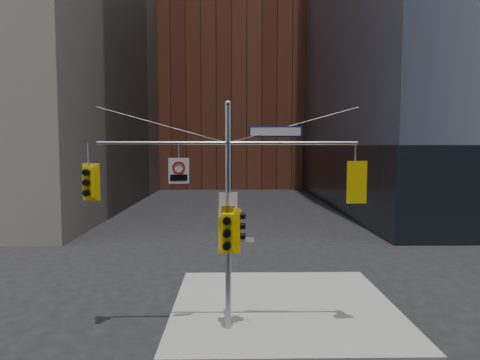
{
  "coord_description": "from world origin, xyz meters",
  "views": [
    {
      "loc": [
        0.14,
        -11.17,
        5.87
      ],
      "look_at": [
        0.37,
        2.0,
        4.86
      ],
      "focal_mm": 32.0,
      "sensor_mm": 36.0,
      "label": 1
    }
  ],
  "objects_px": {
    "street_sign_blade": "(275,132)",
    "regulatory_sign_arm": "(179,170)",
    "traffic_light_east_arm": "(355,182)",
    "traffic_light_pole_side": "(238,226)",
    "signal_assembly": "(228,194)",
    "traffic_light_west_arm": "(89,182)",
    "traffic_light_pole_front": "(228,232)"
  },
  "relations": [
    {
      "from": "street_sign_blade",
      "to": "regulatory_sign_arm",
      "type": "distance_m",
      "value": 3.2
    },
    {
      "from": "regulatory_sign_arm",
      "to": "traffic_light_east_arm",
      "type": "bearing_deg",
      "value": -6.95
    },
    {
      "from": "traffic_light_pole_side",
      "to": "street_sign_blade",
      "type": "height_order",
      "value": "street_sign_blade"
    },
    {
      "from": "signal_assembly",
      "to": "traffic_light_west_arm",
      "type": "bearing_deg",
      "value": 179.83
    },
    {
      "from": "traffic_light_west_arm",
      "to": "street_sign_blade",
      "type": "distance_m",
      "value": 5.94
    },
    {
      "from": "traffic_light_east_arm",
      "to": "traffic_light_pole_front",
      "type": "bearing_deg",
      "value": -0.93
    },
    {
      "from": "signal_assembly",
      "to": "traffic_light_west_arm",
      "type": "height_order",
      "value": "signal_assembly"
    },
    {
      "from": "traffic_light_west_arm",
      "to": "traffic_light_pole_side",
      "type": "xyz_separation_m",
      "value": [
        4.6,
        -0.01,
        -1.37
      ]
    },
    {
      "from": "signal_assembly",
      "to": "traffic_light_pole_front",
      "type": "xyz_separation_m",
      "value": [
        0.0,
        -0.27,
        -1.13
      ]
    },
    {
      "from": "traffic_light_west_arm",
      "to": "regulatory_sign_arm",
      "type": "xyz_separation_m",
      "value": [
        2.77,
        -0.03,
        0.38
      ]
    },
    {
      "from": "traffic_light_east_arm",
      "to": "street_sign_blade",
      "type": "relative_size",
      "value": 0.8
    },
    {
      "from": "traffic_light_pole_front",
      "to": "street_sign_blade",
      "type": "relative_size",
      "value": 0.87
    },
    {
      "from": "traffic_light_east_arm",
      "to": "regulatory_sign_arm",
      "type": "relative_size",
      "value": 1.66
    },
    {
      "from": "traffic_light_west_arm",
      "to": "traffic_light_pole_front",
      "type": "height_order",
      "value": "traffic_light_west_arm"
    },
    {
      "from": "signal_assembly",
      "to": "traffic_light_pole_side",
      "type": "height_order",
      "value": "signal_assembly"
    },
    {
      "from": "signal_assembly",
      "to": "traffic_light_east_arm",
      "type": "relative_size",
      "value": 6.12
    },
    {
      "from": "signal_assembly",
      "to": "traffic_light_west_arm",
      "type": "xyz_separation_m",
      "value": [
        -4.28,
        0.01,
        0.38
      ]
    },
    {
      "from": "traffic_light_pole_side",
      "to": "street_sign_blade",
      "type": "bearing_deg",
      "value": -79.34
    },
    {
      "from": "traffic_light_pole_side",
      "to": "traffic_light_pole_front",
      "type": "distance_m",
      "value": 0.44
    },
    {
      "from": "regulatory_sign_arm",
      "to": "signal_assembly",
      "type": "bearing_deg",
      "value": -6.4
    },
    {
      "from": "traffic_light_east_arm",
      "to": "traffic_light_pole_front",
      "type": "relative_size",
      "value": 0.92
    },
    {
      "from": "traffic_light_east_arm",
      "to": "traffic_light_pole_side",
      "type": "distance_m",
      "value": 3.87
    },
    {
      "from": "signal_assembly",
      "to": "regulatory_sign_arm",
      "type": "xyz_separation_m",
      "value": [
        -1.52,
        -0.02,
        0.76
      ]
    },
    {
      "from": "street_sign_blade",
      "to": "traffic_light_west_arm",
      "type": "bearing_deg",
      "value": -176.24
    },
    {
      "from": "signal_assembly",
      "to": "street_sign_blade",
      "type": "height_order",
      "value": "signal_assembly"
    },
    {
      "from": "signal_assembly",
      "to": "regulatory_sign_arm",
      "type": "distance_m",
      "value": 1.7
    },
    {
      "from": "traffic_light_east_arm",
      "to": "street_sign_blade",
      "type": "distance_m",
      "value": 2.92
    },
    {
      "from": "signal_assembly",
      "to": "traffic_light_east_arm",
      "type": "xyz_separation_m",
      "value": [
        3.94,
        0.0,
        0.38
      ]
    },
    {
      "from": "traffic_light_east_arm",
      "to": "street_sign_blade",
      "type": "bearing_deg",
      "value": -4.86
    },
    {
      "from": "traffic_light_west_arm",
      "to": "traffic_light_east_arm",
      "type": "bearing_deg",
      "value": 6.57
    },
    {
      "from": "traffic_light_pole_side",
      "to": "regulatory_sign_arm",
      "type": "height_order",
      "value": "regulatory_sign_arm"
    },
    {
      "from": "regulatory_sign_arm",
      "to": "traffic_light_west_arm",
      "type": "bearing_deg",
      "value": 172.15
    }
  ]
}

